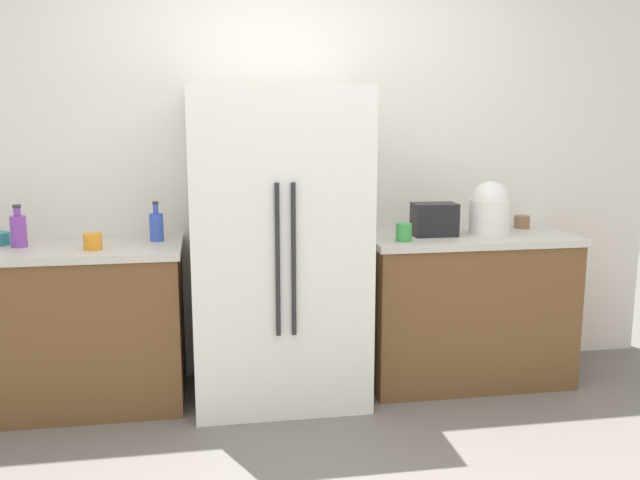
{
  "coord_description": "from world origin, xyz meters",
  "views": [
    {
      "loc": [
        -0.52,
        -2.35,
        1.56
      ],
      "look_at": [
        -0.06,
        0.4,
        1.05
      ],
      "focal_mm": 38.0,
      "sensor_mm": 36.0,
      "label": 1
    }
  ],
  "objects_px": {
    "rice_cooker": "(490,209)",
    "cup_b": "(93,241)",
    "cup_c": "(522,222)",
    "toaster": "(434,220)",
    "bottle_a": "(18,230)",
    "cup_a": "(404,232)",
    "bottle_b": "(156,226)",
    "refrigerator": "(278,247)"
  },
  "relations": [
    {
      "from": "rice_cooker",
      "to": "cup_b",
      "type": "distance_m",
      "value": 2.2
    },
    {
      "from": "cup_c",
      "to": "toaster",
      "type": "bearing_deg",
      "value": -164.84
    },
    {
      "from": "bottle_a",
      "to": "cup_a",
      "type": "xyz_separation_m",
      "value": [
        2.03,
        -0.18,
        -0.04
      ]
    },
    {
      "from": "toaster",
      "to": "cup_c",
      "type": "distance_m",
      "value": 0.64
    },
    {
      "from": "bottle_a",
      "to": "bottle_b",
      "type": "xyz_separation_m",
      "value": [
        0.7,
        0.06,
        -0.01
      ]
    },
    {
      "from": "bottle_b",
      "to": "cup_c",
      "type": "relative_size",
      "value": 2.29
    },
    {
      "from": "rice_cooker",
      "to": "cup_c",
      "type": "bearing_deg",
      "value": 30.44
    },
    {
      "from": "cup_b",
      "to": "toaster",
      "type": "bearing_deg",
      "value": 3.11
    },
    {
      "from": "refrigerator",
      "to": "cup_c",
      "type": "height_order",
      "value": "refrigerator"
    },
    {
      "from": "bottle_b",
      "to": "cup_a",
      "type": "bearing_deg",
      "value": -10.03
    },
    {
      "from": "cup_b",
      "to": "cup_c",
      "type": "distance_m",
      "value": 2.49
    },
    {
      "from": "refrigerator",
      "to": "bottle_a",
      "type": "xyz_separation_m",
      "value": [
        -1.35,
        0.07,
        0.12
      ]
    },
    {
      "from": "toaster",
      "to": "cup_b",
      "type": "relative_size",
      "value": 2.65
    },
    {
      "from": "rice_cooker",
      "to": "cup_b",
      "type": "height_order",
      "value": "rice_cooker"
    },
    {
      "from": "refrigerator",
      "to": "rice_cooker",
      "type": "relative_size",
      "value": 5.58
    },
    {
      "from": "cup_c",
      "to": "cup_a",
      "type": "bearing_deg",
      "value": -159.82
    },
    {
      "from": "toaster",
      "to": "cup_c",
      "type": "height_order",
      "value": "toaster"
    },
    {
      "from": "rice_cooker",
      "to": "bottle_a",
      "type": "bearing_deg",
      "value": 179.19
    },
    {
      "from": "rice_cooker",
      "to": "cup_a",
      "type": "xyz_separation_m",
      "value": [
        -0.55,
        -0.14,
        -0.1
      ]
    },
    {
      "from": "rice_cooker",
      "to": "cup_c",
      "type": "xyz_separation_m",
      "value": [
        0.29,
        0.17,
        -0.11
      ]
    },
    {
      "from": "refrigerator",
      "to": "cup_c",
      "type": "relative_size",
      "value": 18.02
    },
    {
      "from": "toaster",
      "to": "cup_c",
      "type": "bearing_deg",
      "value": 15.16
    },
    {
      "from": "bottle_a",
      "to": "cup_b",
      "type": "height_order",
      "value": "bottle_a"
    },
    {
      "from": "cup_a",
      "to": "cup_b",
      "type": "bearing_deg",
      "value": 178.59
    },
    {
      "from": "bottle_b",
      "to": "cup_a",
      "type": "distance_m",
      "value": 1.35
    },
    {
      "from": "bottle_a",
      "to": "cup_c",
      "type": "bearing_deg",
      "value": 2.62
    },
    {
      "from": "bottle_a",
      "to": "cup_b",
      "type": "bearing_deg",
      "value": -19.38
    },
    {
      "from": "refrigerator",
      "to": "cup_b",
      "type": "distance_m",
      "value": 0.96
    },
    {
      "from": "refrigerator",
      "to": "cup_a",
      "type": "relative_size",
      "value": 17.35
    },
    {
      "from": "bottle_a",
      "to": "cup_c",
      "type": "height_order",
      "value": "bottle_a"
    },
    {
      "from": "refrigerator",
      "to": "rice_cooker",
      "type": "xyz_separation_m",
      "value": [
        1.23,
        0.04,
        0.18
      ]
    },
    {
      "from": "refrigerator",
      "to": "cup_a",
      "type": "height_order",
      "value": "refrigerator"
    },
    {
      "from": "toaster",
      "to": "bottle_b",
      "type": "bearing_deg",
      "value": 176.54
    },
    {
      "from": "rice_cooker",
      "to": "bottle_b",
      "type": "distance_m",
      "value": 1.89
    },
    {
      "from": "cup_a",
      "to": "cup_b",
      "type": "height_order",
      "value": "cup_a"
    },
    {
      "from": "cup_a",
      "to": "cup_c",
      "type": "relative_size",
      "value": 1.04
    },
    {
      "from": "bottle_b",
      "to": "rice_cooker",
      "type": "bearing_deg",
      "value": -2.86
    },
    {
      "from": "cup_c",
      "to": "bottle_b",
      "type": "bearing_deg",
      "value": -178.07
    },
    {
      "from": "bottle_a",
      "to": "refrigerator",
      "type": "bearing_deg",
      "value": -3.06
    },
    {
      "from": "rice_cooker",
      "to": "bottle_b",
      "type": "height_order",
      "value": "rice_cooker"
    },
    {
      "from": "refrigerator",
      "to": "bottle_b",
      "type": "height_order",
      "value": "refrigerator"
    },
    {
      "from": "toaster",
      "to": "rice_cooker",
      "type": "distance_m",
      "value": 0.34
    }
  ]
}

